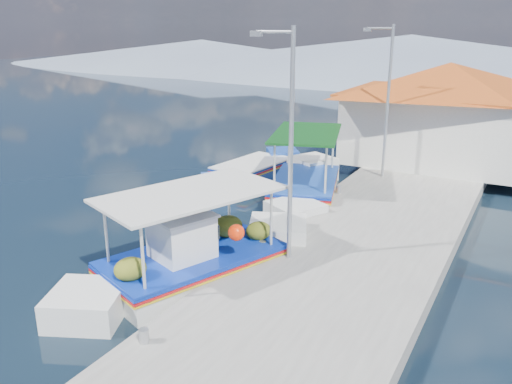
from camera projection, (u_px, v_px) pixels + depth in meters
The scene contains 9 objects.
ground at pixel (111, 267), 14.89m from camera, with size 160.00×160.00×0.00m, color black.
quay at pixel (378, 227), 17.12m from camera, with size 5.00×44.00×0.50m, color #9B9891.
bollards at pixel (309, 211), 17.33m from camera, with size 0.20×17.20×0.30m.
main_caique at pixel (194, 261), 14.02m from camera, with size 4.31×7.76×2.73m.
caique_green_canopy at pixel (306, 188), 20.52m from camera, with size 3.79×7.48×2.92m.
caique_blue_hull at pixel (253, 172), 23.13m from camera, with size 2.49×6.47×1.16m.
harbor_building at pixel (446, 111), 23.72m from camera, with size 10.49×10.49×4.40m.
lamp_post_near at pixel (288, 135), 13.31m from camera, with size 1.21×0.14×6.00m.
lamp_post_far at pixel (386, 94), 20.83m from camera, with size 1.21×0.14×6.00m.
Camera 1 is at (10.11, -9.89, 6.56)m, focal length 37.07 mm.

